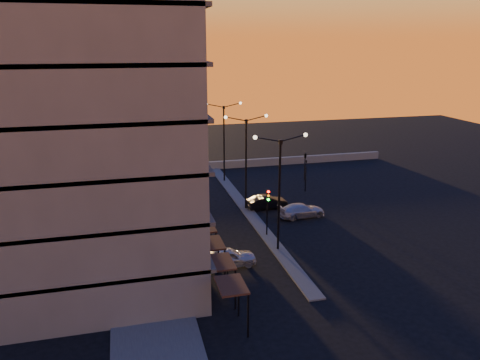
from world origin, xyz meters
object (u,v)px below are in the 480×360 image
(car_sedan, at_px, (267,202))
(car_wagon, at_px, (302,210))
(streetlamp_mid, at_px, (246,155))
(car_hatchback, at_px, (228,257))
(traffic_light_main, at_px, (268,205))

(car_sedan, bearing_deg, car_wagon, -143.53)
(streetlamp_mid, height_order, car_wagon, streetlamp_mid)
(streetlamp_mid, distance_m, car_hatchback, 13.53)
(streetlamp_mid, relative_size, car_hatchback, 2.24)
(car_sedan, height_order, car_wagon, car_sedan)
(car_wagon, bearing_deg, streetlamp_mid, 47.46)
(car_hatchback, bearing_deg, traffic_light_main, -48.00)
(car_sedan, distance_m, car_wagon, 3.98)
(car_hatchback, height_order, car_sedan, car_hatchback)
(car_hatchback, xyz_separation_m, car_wagon, (9.15, 8.32, -0.07))
(traffic_light_main, distance_m, car_wagon, 6.29)
(streetlamp_mid, relative_size, traffic_light_main, 2.24)
(traffic_light_main, bearing_deg, car_wagon, 38.53)
(car_hatchback, bearing_deg, streetlamp_mid, -24.76)
(car_wagon, bearing_deg, car_sedan, 33.23)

